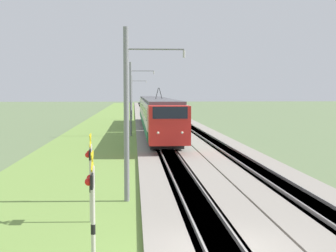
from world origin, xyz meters
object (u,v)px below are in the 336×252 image
crossing_signal_aux (90,170)px  catenary_mast_mid (131,98)px  catenary_mast_near (128,113)px  passenger_train (155,112)px  crossing_signal_near (92,202)px  catenary_mast_far (132,97)px

crossing_signal_aux → catenary_mast_mid: bearing=-92.3°
catenary_mast_near → catenary_mast_mid: 28.75m
passenger_train → catenary_mast_near: catenary_mast_near is taller
crossing_signal_aux → crossing_signal_near: bearing=95.7°
catenary_mast_far → catenary_mast_mid: bearing=180.0°
passenger_train → catenary_mast_far: size_ratio=5.74×
catenary_mast_near → catenary_mast_far: size_ratio=1.01×
passenger_train → catenary_mast_mid: (-4.55, 2.70, 1.62)m
crossing_signal_near → catenary_mast_far: catenary_mast_far is taller
passenger_train → crossing_signal_near: passenger_train is taller
crossing_signal_near → catenary_mast_near: bearing=-95.8°
crossing_signal_aux → catenary_mast_far: bearing=-91.2°
catenary_mast_near → catenary_mast_mid: bearing=0.0°
catenary_mast_near → catenary_mast_far: (57.49, -0.00, -0.02)m
passenger_train → catenary_mast_near: size_ratio=5.71×
passenger_train → crossing_signal_aux: 36.58m
catenary_mast_near → crossing_signal_aux: bearing=157.2°
crossing_signal_near → crossing_signal_aux: (4.84, 0.49, -0.00)m
crossing_signal_near → catenary_mast_mid: bearing=-91.3°
passenger_train → crossing_signal_aux: passenger_train is taller
crossing_signal_aux → catenary_mast_mid: 31.90m
passenger_train → crossing_signal_aux: (-36.36, 3.99, -0.39)m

